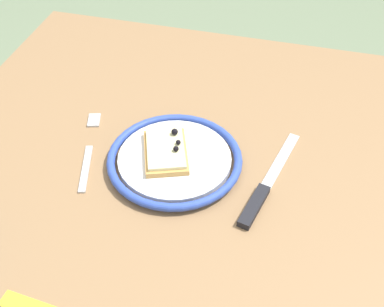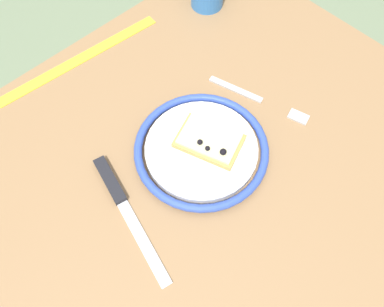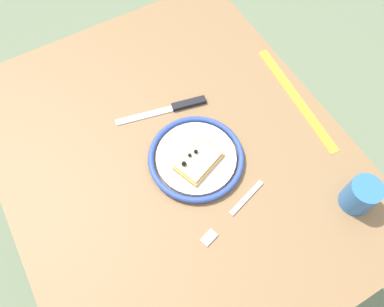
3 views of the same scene
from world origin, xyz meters
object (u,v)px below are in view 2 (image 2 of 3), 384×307
object	(u,v)px
pizza_slice_near	(209,140)
knife	(119,196)
fork	(259,99)
dining_table	(198,202)
measuring_tape	(81,59)
plate	(201,149)

from	to	relation	value
pizza_slice_near	knife	distance (m)	0.18
pizza_slice_near	fork	bearing A→B (deg)	-176.59
dining_table	measuring_tape	xyz separation A→B (m)	(-0.02, -0.36, 0.09)
knife	pizza_slice_near	bearing A→B (deg)	168.42
plate	measuring_tape	xyz separation A→B (m)	(0.03, -0.32, -0.01)
plate	pizza_slice_near	bearing A→B (deg)	170.21
dining_table	pizza_slice_near	distance (m)	0.13
dining_table	pizza_slice_near	size ratio (longest dim) A/B	7.75
pizza_slice_near	measuring_tape	bearing A→B (deg)	-82.81
plate	pizza_slice_near	xyz separation A→B (m)	(-0.02, 0.00, 0.01)
fork	plate	bearing A→B (deg)	2.06
plate	fork	size ratio (longest dim) A/B	1.17
pizza_slice_near	measuring_tape	world-z (taller)	pizza_slice_near
dining_table	pizza_slice_near	bearing A→B (deg)	-148.45
dining_table	fork	bearing A→B (deg)	-167.43
knife	fork	xyz separation A→B (m)	(-0.31, 0.03, -0.00)
plate	measuring_tape	bearing A→B (deg)	-85.55
plate	knife	xyz separation A→B (m)	(0.16, -0.03, -0.01)
dining_table	measuring_tape	size ratio (longest dim) A/B	2.74
plate	fork	world-z (taller)	plate
plate	knife	bearing A→B (deg)	-11.76
dining_table	knife	bearing A→B (deg)	-32.25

